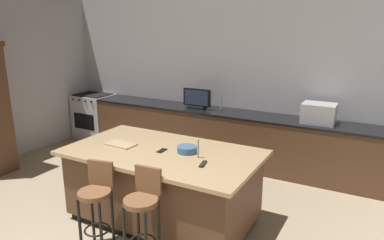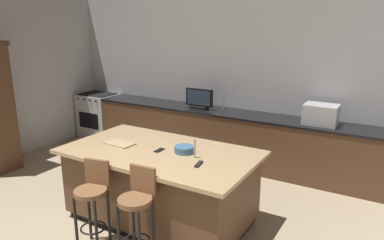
{
  "view_description": "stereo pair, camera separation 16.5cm",
  "coord_description": "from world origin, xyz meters",
  "px_view_note": "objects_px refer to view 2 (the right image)",
  "views": [
    {
      "loc": [
        2.3,
        -1.5,
        2.36
      ],
      "look_at": [
        -0.06,
        2.8,
        1.03
      ],
      "focal_mm": 33.56,
      "sensor_mm": 36.0,
      "label": 1
    },
    {
      "loc": [
        2.44,
        -1.42,
        2.36
      ],
      "look_at": [
        -0.06,
        2.8,
        1.03
      ],
      "focal_mm": 33.56,
      "sensor_mm": 36.0,
      "label": 2
    }
  ],
  "objects_px": {
    "fruit_bowl": "(184,149)",
    "bar_stool_right": "(137,208)",
    "cell_phone": "(159,150)",
    "tv_remote": "(199,164)",
    "microwave": "(321,114)",
    "range_oven": "(99,115)",
    "tv_monitor": "(199,100)",
    "bar_stool_left": "(93,198)",
    "kitchen_island": "(161,185)",
    "cutting_board": "(119,143)"
  },
  "relations": [
    {
      "from": "fruit_bowl",
      "to": "bar_stool_right",
      "type": "bearing_deg",
      "value": -90.62
    },
    {
      "from": "cell_phone",
      "to": "tv_remote",
      "type": "xyz_separation_m",
      "value": [
        0.62,
        -0.15,
        0.01
      ]
    },
    {
      "from": "microwave",
      "to": "fruit_bowl",
      "type": "relative_size",
      "value": 2.09
    },
    {
      "from": "microwave",
      "to": "fruit_bowl",
      "type": "bearing_deg",
      "value": -118.29
    },
    {
      "from": "range_oven",
      "to": "bar_stool_right",
      "type": "bearing_deg",
      "value": -40.5
    },
    {
      "from": "microwave",
      "to": "tv_remote",
      "type": "xyz_separation_m",
      "value": [
        -0.77,
        -2.3,
        -0.14
      ]
    },
    {
      "from": "tv_remote",
      "to": "cell_phone",
      "type": "bearing_deg",
      "value": 155.52
    },
    {
      "from": "bar_stool_right",
      "to": "tv_remote",
      "type": "height_order",
      "value": "bar_stool_right"
    },
    {
      "from": "tv_monitor",
      "to": "tv_remote",
      "type": "distance_m",
      "value": 2.58
    },
    {
      "from": "bar_stool_left",
      "to": "fruit_bowl",
      "type": "xyz_separation_m",
      "value": [
        0.58,
        0.9,
        0.37
      ]
    },
    {
      "from": "kitchen_island",
      "to": "range_oven",
      "type": "height_order",
      "value": "range_oven"
    },
    {
      "from": "cell_phone",
      "to": "fruit_bowl",
      "type": "bearing_deg",
      "value": 17.52
    },
    {
      "from": "bar_stool_right",
      "to": "tv_remote",
      "type": "relative_size",
      "value": 5.88
    },
    {
      "from": "tv_remote",
      "to": "cutting_board",
      "type": "relative_size",
      "value": 0.45
    },
    {
      "from": "tv_monitor",
      "to": "cutting_board",
      "type": "height_order",
      "value": "tv_monitor"
    },
    {
      "from": "kitchen_island",
      "to": "bar_stool_right",
      "type": "height_order",
      "value": "bar_stool_right"
    },
    {
      "from": "bar_stool_left",
      "to": "cell_phone",
      "type": "relative_size",
      "value": 6.44
    },
    {
      "from": "kitchen_island",
      "to": "range_oven",
      "type": "xyz_separation_m",
      "value": [
        -3.14,
        2.14,
        0.0
      ]
    },
    {
      "from": "bar_stool_right",
      "to": "cutting_board",
      "type": "height_order",
      "value": "bar_stool_right"
    },
    {
      "from": "bar_stool_right",
      "to": "tv_remote",
      "type": "distance_m",
      "value": 0.78
    },
    {
      "from": "fruit_bowl",
      "to": "kitchen_island",
      "type": "bearing_deg",
      "value": -162.67
    },
    {
      "from": "range_oven",
      "to": "cutting_board",
      "type": "distance_m",
      "value": 3.42
    },
    {
      "from": "kitchen_island",
      "to": "cell_phone",
      "type": "height_order",
      "value": "cell_phone"
    },
    {
      "from": "microwave",
      "to": "tv_remote",
      "type": "relative_size",
      "value": 2.82
    },
    {
      "from": "tv_monitor",
      "to": "bar_stool_right",
      "type": "relative_size",
      "value": 0.51
    },
    {
      "from": "range_oven",
      "to": "cell_phone",
      "type": "bearing_deg",
      "value": -34.36
    },
    {
      "from": "fruit_bowl",
      "to": "tv_remote",
      "type": "distance_m",
      "value": 0.42
    },
    {
      "from": "microwave",
      "to": "kitchen_island",
      "type": "bearing_deg",
      "value": -123.0
    },
    {
      "from": "cell_phone",
      "to": "tv_remote",
      "type": "bearing_deg",
      "value": -14.62
    },
    {
      "from": "bar_stool_left",
      "to": "cell_phone",
      "type": "distance_m",
      "value": 0.92
    },
    {
      "from": "cutting_board",
      "to": "tv_remote",
      "type": "bearing_deg",
      "value": -4.34
    },
    {
      "from": "tv_monitor",
      "to": "bar_stool_left",
      "type": "distance_m",
      "value": 2.97
    },
    {
      "from": "tv_monitor",
      "to": "fruit_bowl",
      "type": "distance_m",
      "value": 2.21
    },
    {
      "from": "kitchen_island",
      "to": "microwave",
      "type": "xyz_separation_m",
      "value": [
        1.39,
        2.14,
        0.6
      ]
    },
    {
      "from": "range_oven",
      "to": "bar_stool_right",
      "type": "relative_size",
      "value": 0.93
    },
    {
      "from": "range_oven",
      "to": "bar_stool_left",
      "type": "height_order",
      "value": "bar_stool_left"
    },
    {
      "from": "microwave",
      "to": "tv_remote",
      "type": "distance_m",
      "value": 2.43
    },
    {
      "from": "microwave",
      "to": "tv_monitor",
      "type": "distance_m",
      "value": 2.04
    },
    {
      "from": "kitchen_island",
      "to": "tv_remote",
      "type": "bearing_deg",
      "value": -14.23
    },
    {
      "from": "fruit_bowl",
      "to": "cell_phone",
      "type": "relative_size",
      "value": 1.53
    },
    {
      "from": "tv_monitor",
      "to": "fruit_bowl",
      "type": "bearing_deg",
      "value": -64.98
    },
    {
      "from": "range_oven",
      "to": "cutting_board",
      "type": "relative_size",
      "value": 2.49
    },
    {
      "from": "range_oven",
      "to": "bar_stool_left",
      "type": "relative_size",
      "value": 0.96
    },
    {
      "from": "range_oven",
      "to": "tv_monitor",
      "type": "bearing_deg",
      "value": -1.17
    },
    {
      "from": "tv_remote",
      "to": "microwave",
      "type": "bearing_deg",
      "value": 60.65
    },
    {
      "from": "tv_monitor",
      "to": "bar_stool_right",
      "type": "xyz_separation_m",
      "value": [
        0.92,
        -2.87,
        -0.47
      ]
    },
    {
      "from": "kitchen_island",
      "to": "range_oven",
      "type": "relative_size",
      "value": 2.46
    },
    {
      "from": "kitchen_island",
      "to": "cutting_board",
      "type": "height_order",
      "value": "cutting_board"
    },
    {
      "from": "fruit_bowl",
      "to": "range_oven",
      "type": "bearing_deg",
      "value": 149.1
    },
    {
      "from": "tv_monitor",
      "to": "cutting_board",
      "type": "relative_size",
      "value": 1.37
    }
  ]
}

